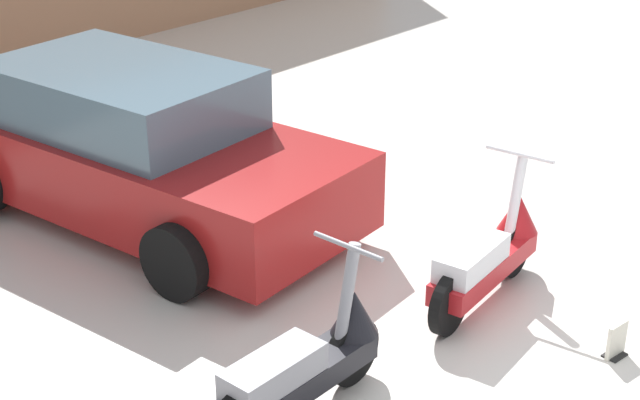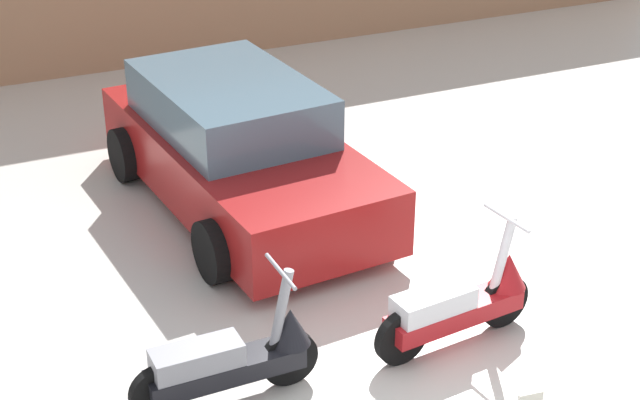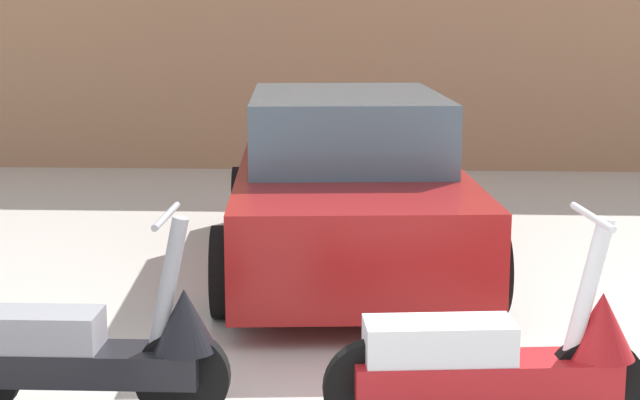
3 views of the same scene
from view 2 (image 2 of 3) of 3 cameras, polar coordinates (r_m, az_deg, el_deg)
name	(u,v)px [view 2 (image 2 of 3)]	position (r m, az deg, el deg)	size (l,w,h in m)	color
scooter_front_left	(234,358)	(7.63, -5.04, -9.14)	(1.53, 0.55, 1.07)	black
scooter_front_right	(462,302)	(8.32, 8.24, -5.89)	(1.56, 0.56, 1.09)	black
car_rear_left	(238,148)	(10.41, -4.77, 3.02)	(2.20, 4.16, 1.37)	maroon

